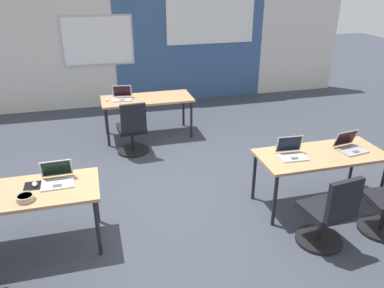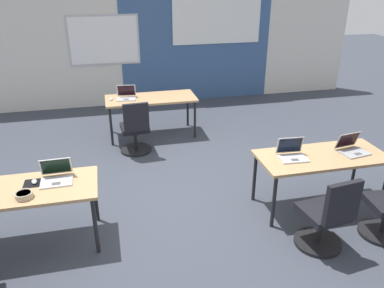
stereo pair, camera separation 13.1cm
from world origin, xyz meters
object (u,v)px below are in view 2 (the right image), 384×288
Objects in this scene: desk_near_left at (20,194)px; chair_near_right_inner at (326,219)px; laptop_near_right_end at (352,148)px; snack_bowl at (24,195)px; desk_near_right at (322,160)px; mouse_near_left_inner at (34,181)px; laptop_far_left at (126,96)px; laptop_near_left_inner at (56,176)px; mouse_far_left at (111,99)px; chair_far_left at (136,132)px; desk_far_center at (151,101)px; laptop_near_right_inner at (292,154)px.

desk_near_left is 1.74× the size of chair_near_right_inner.
laptop_near_right_end reaches higher than chair_near_right_inner.
laptop_near_right_end is 2.10× the size of snack_bowl.
mouse_near_left_inner reaches higher than desk_near_right.
laptop_far_left is 3.26m from snack_bowl.
desk_near_left is 9.01× the size of snack_bowl.
mouse_far_left is at bearing 74.52° from laptop_near_left_inner.
chair_far_left is at bearing -77.12° from laptop_far_left.
chair_far_left is (-0.36, -0.70, -0.28)m from desk_far_center.
mouse_far_left reaches higher than desk_far_center.
laptop_near_right_inner reaches higher than laptop_near_right_end.
mouse_near_left_inner reaches higher than mouse_far_left.
desk_near_right is at bearing 0.00° from desk_near_left.
laptop_far_left is (-0.43, 0.03, 0.11)m from desk_far_center.
snack_bowl is at bearing -172.06° from laptop_near_right_inner.
chair_near_right_inner is (1.39, -3.58, -0.28)m from desk_far_center.
desk_near_right is 3.30m from desk_far_center.
desk_near_right is at bearing -0.53° from laptop_near_right_inner.
desk_near_left is 14.90× the size of mouse_far_left.
mouse_near_left_inner is 3.76m from laptop_near_right_end.
desk_far_center is at bearing 3.12° from laptop_far_left.
desk_near_left is 4.29× the size of laptop_near_right_end.
desk_near_right is 0.91m from chair_near_right_inner.
laptop_near_right_end is at bearing -1.32° from mouse_near_left_inner.
laptop_near_right_end reaches higher than mouse_far_left.
laptop_near_left_inner reaches higher than chair_near_right_inner.
laptop_near_right_inner reaches higher than mouse_near_left_inner.
laptop_near_right_end is at bearing -2.92° from laptop_near_left_inner.
laptop_near_right_inner is at bearing -2.81° from laptop_near_left_inner.
desk_near_left is at bearing -122.01° from desk_far_center.
laptop_near_left_inner is 2.28m from chair_far_left.
chair_far_left is at bearing 60.31° from snack_bowl.
laptop_near_right_end reaches higher than snack_bowl.
desk_near_right is 3.42m from snack_bowl.
chair_near_right_inner reaches higher than desk_far_center.
mouse_near_left_inner is 0.12× the size of chair_far_left.
mouse_far_left is at bearing 130.02° from laptop_near_right_inner.
desk_far_center is 3.08m from laptop_near_right_inner.
desk_far_center is 0.70m from mouse_far_left.
desk_far_center is 1.74× the size of chair_near_right_inner.
mouse_far_left is at bearing 69.44° from desk_near_left.
laptop_near_right_end is at bearing 0.05° from desk_near_left.
desk_far_center is at bearing 122.01° from desk_near_right.
desk_near_left and desk_far_center have the same top height.
mouse_near_left_inner is at bearing -120.63° from desk_far_center.
mouse_near_left_inner is 2.98m from laptop_far_left.
chair_near_right_inner is at bearing 117.55° from chair_far_left.
laptop_far_left is at bearing 2.40° from mouse_far_left.
chair_near_right_inner is (1.82, -3.62, -0.39)m from laptop_far_left.
laptop_near_left_inner is 0.41m from snack_bowl.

